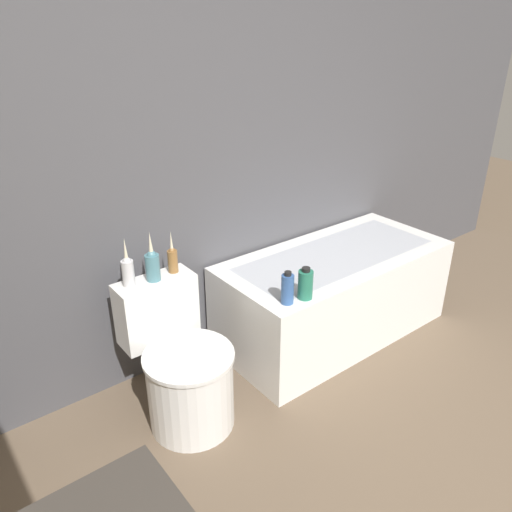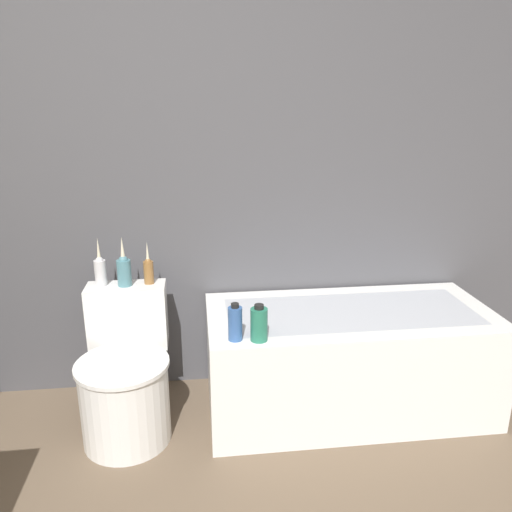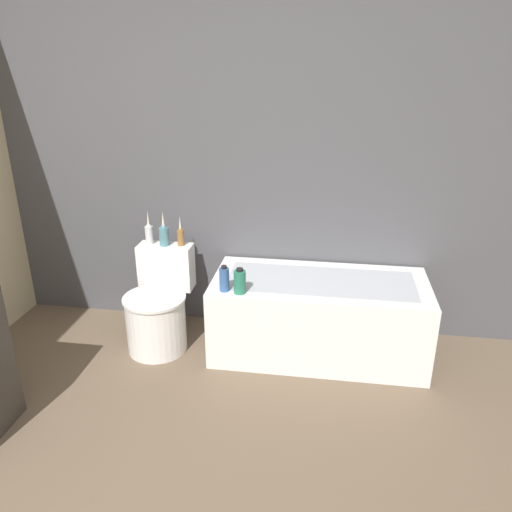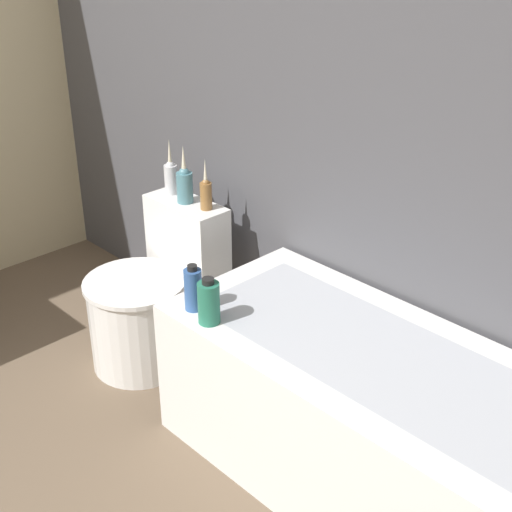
% 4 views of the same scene
% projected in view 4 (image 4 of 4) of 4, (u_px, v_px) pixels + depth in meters
% --- Properties ---
extents(wall_back_tiled, '(6.40, 0.06, 2.60)m').
position_uv_depth(wall_back_tiled, '(276.00, 62.00, 2.75)').
color(wall_back_tiled, '#4C4C51').
rests_on(wall_back_tiled, ground_plane).
extents(bathtub, '(1.47, 0.68, 0.55)m').
position_uv_depth(bathtub, '(367.00, 418.00, 2.44)').
color(bathtub, white).
rests_on(bathtub, ground).
extents(toilet, '(0.44, 0.60, 0.69)m').
position_uv_depth(toilet, '(150.00, 302.00, 3.12)').
color(toilet, white).
rests_on(toilet, ground).
extents(vase_gold, '(0.06, 0.06, 0.25)m').
position_uv_depth(vase_gold, '(171.00, 176.00, 3.12)').
color(vase_gold, silver).
rests_on(vase_gold, toilet).
extents(vase_silver, '(0.07, 0.07, 0.25)m').
position_uv_depth(vase_silver, '(185.00, 183.00, 3.03)').
color(vase_silver, teal).
rests_on(vase_silver, toilet).
extents(vase_bronze, '(0.05, 0.05, 0.22)m').
position_uv_depth(vase_bronze, '(206.00, 193.00, 2.97)').
color(vase_bronze, olive).
rests_on(vase_bronze, toilet).
extents(shampoo_bottle_tall, '(0.06, 0.06, 0.18)m').
position_uv_depth(shampoo_bottle_tall, '(193.00, 289.00, 2.52)').
color(shampoo_bottle_tall, '#335999').
rests_on(shampoo_bottle_tall, bathtub).
extents(shampoo_bottle_short, '(0.08, 0.08, 0.17)m').
position_uv_depth(shampoo_bottle_short, '(209.00, 302.00, 2.44)').
color(shampoo_bottle_short, '#267259').
rests_on(shampoo_bottle_short, bathtub).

